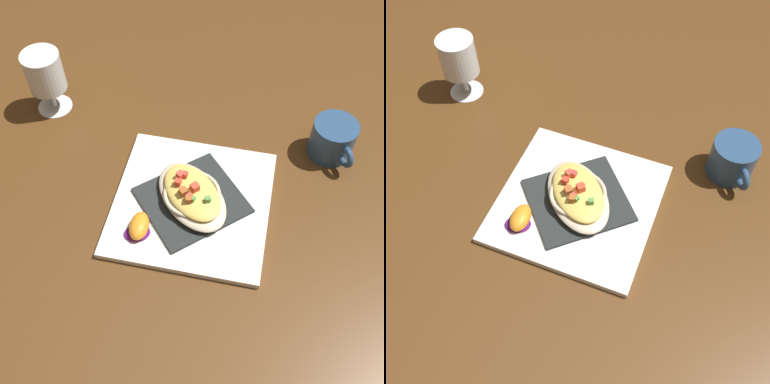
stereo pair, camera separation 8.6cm
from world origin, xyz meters
TOP-DOWN VIEW (x-y plane):
  - ground_plane at (0.00, 0.00)m, footprint 2.60×2.60m
  - square_plate at (0.00, 0.00)m, footprint 0.30×0.30m
  - folded_napkin at (0.00, 0.00)m, footprint 0.24×0.24m
  - gratin_dish at (0.00, -0.00)m, footprint 0.20×0.19m
  - orange_garnish at (0.08, -0.08)m, footprint 0.07×0.06m
  - coffee_mug at (-0.19, 0.25)m, footprint 0.11×0.09m
  - stemmed_glass at (-0.19, -0.36)m, footprint 0.08×0.08m

SIDE VIEW (x-z plane):
  - ground_plane at x=0.00m, z-range 0.00..0.00m
  - square_plate at x=0.00m, z-range 0.00..0.01m
  - folded_napkin at x=0.00m, z-range 0.01..0.02m
  - orange_garnish at x=0.08m, z-range 0.01..0.04m
  - coffee_mug at x=-0.19m, z-range 0.00..0.07m
  - gratin_dish at x=0.00m, z-range 0.01..0.06m
  - stemmed_glass at x=-0.19m, z-range 0.02..0.16m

